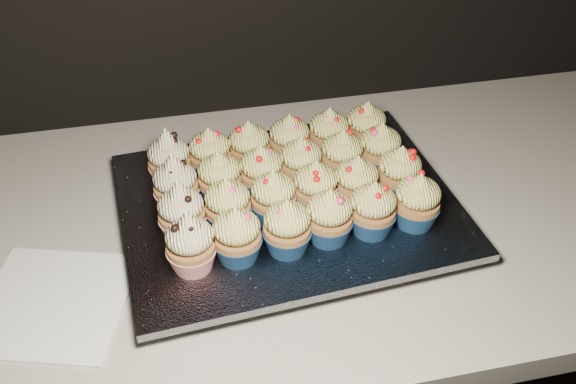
# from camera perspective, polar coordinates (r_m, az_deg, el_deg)

# --- Properties ---
(worktop) EXTENTS (2.44, 0.64, 0.04)m
(worktop) POSITION_cam_1_polar(r_m,az_deg,el_deg) (0.96, -4.99, -3.34)
(worktop) COLOR beige
(worktop) RESTS_ON cabinet
(napkin) EXTENTS (0.23, 0.23, 0.00)m
(napkin) POSITION_cam_1_polar(r_m,az_deg,el_deg) (0.88, -20.13, -9.23)
(napkin) COLOR white
(napkin) RESTS_ON worktop
(baking_tray) EXTENTS (0.46, 0.36, 0.02)m
(baking_tray) POSITION_cam_1_polar(r_m,az_deg,el_deg) (0.93, 0.00, -1.86)
(baking_tray) COLOR black
(baking_tray) RESTS_ON worktop
(foil_lining) EXTENTS (0.50, 0.40, 0.01)m
(foil_lining) POSITION_cam_1_polar(r_m,az_deg,el_deg) (0.92, 0.00, -1.06)
(foil_lining) COLOR silver
(foil_lining) RESTS_ON baking_tray
(cupcake_0) EXTENTS (0.06, 0.06, 0.10)m
(cupcake_0) POSITION_cam_1_polar(r_m,az_deg,el_deg) (0.80, -8.67, -4.56)
(cupcake_0) COLOR red
(cupcake_0) RESTS_ON foil_lining
(cupcake_1) EXTENTS (0.06, 0.06, 0.08)m
(cupcake_1) POSITION_cam_1_polar(r_m,az_deg,el_deg) (0.81, -4.56, -3.89)
(cupcake_1) COLOR navy
(cupcake_1) RESTS_ON foil_lining
(cupcake_2) EXTENTS (0.06, 0.06, 0.08)m
(cupcake_2) POSITION_cam_1_polar(r_m,az_deg,el_deg) (0.82, -0.08, -3.17)
(cupcake_2) COLOR navy
(cupcake_2) RESTS_ON foil_lining
(cupcake_3) EXTENTS (0.06, 0.06, 0.08)m
(cupcake_3) POSITION_cam_1_polar(r_m,az_deg,el_deg) (0.84, 3.68, -2.22)
(cupcake_3) COLOR navy
(cupcake_3) RESTS_ON foil_lining
(cupcake_4) EXTENTS (0.06, 0.06, 0.08)m
(cupcake_4) POSITION_cam_1_polar(r_m,az_deg,el_deg) (0.85, 7.54, -1.55)
(cupcake_4) COLOR navy
(cupcake_4) RESTS_ON foil_lining
(cupcake_5) EXTENTS (0.06, 0.06, 0.08)m
(cupcake_5) POSITION_cam_1_polar(r_m,az_deg,el_deg) (0.88, 11.41, -0.84)
(cupcake_5) COLOR navy
(cupcake_5) RESTS_ON foil_lining
(cupcake_6) EXTENTS (0.06, 0.06, 0.10)m
(cupcake_6) POSITION_cam_1_polar(r_m,az_deg,el_deg) (0.85, -9.45, -1.79)
(cupcake_6) COLOR red
(cupcake_6) RESTS_ON foil_lining
(cupcake_7) EXTENTS (0.06, 0.06, 0.08)m
(cupcake_7) POSITION_cam_1_polar(r_m,az_deg,el_deg) (0.86, -5.36, -1.22)
(cupcake_7) COLOR navy
(cupcake_7) RESTS_ON foil_lining
(cupcake_8) EXTENTS (0.06, 0.06, 0.08)m
(cupcake_8) POSITION_cam_1_polar(r_m,az_deg,el_deg) (0.87, -1.29, -0.50)
(cupcake_8) COLOR navy
(cupcake_8) RESTS_ON foil_lining
(cupcake_9) EXTENTS (0.06, 0.06, 0.08)m
(cupcake_9) POSITION_cam_1_polar(r_m,az_deg,el_deg) (0.88, 2.47, 0.36)
(cupcake_9) COLOR navy
(cupcake_9) RESTS_ON foil_lining
(cupcake_10) EXTENTS (0.06, 0.06, 0.08)m
(cupcake_10) POSITION_cam_1_polar(r_m,az_deg,el_deg) (0.89, 6.08, 0.82)
(cupcake_10) COLOR navy
(cupcake_10) RESTS_ON foil_lining
(cupcake_11) EXTENTS (0.06, 0.06, 0.08)m
(cupcake_11) POSITION_cam_1_polar(r_m,az_deg,el_deg) (0.92, 9.85, 1.69)
(cupcake_11) COLOR navy
(cupcake_11) RESTS_ON foil_lining
(cupcake_12) EXTENTS (0.06, 0.06, 0.10)m
(cupcake_12) POSITION_cam_1_polar(r_m,az_deg,el_deg) (0.90, -9.95, 0.63)
(cupcake_12) COLOR red
(cupcake_12) RESTS_ON foil_lining
(cupcake_13) EXTENTS (0.06, 0.06, 0.08)m
(cupcake_13) POSITION_cam_1_polar(r_m,az_deg,el_deg) (0.90, -6.08, 1.23)
(cupcake_13) COLOR navy
(cupcake_13) RESTS_ON foil_lining
(cupcake_14) EXTENTS (0.06, 0.06, 0.08)m
(cupcake_14) POSITION_cam_1_polar(r_m,az_deg,el_deg) (0.91, -2.38, 1.78)
(cupcake_14) COLOR navy
(cupcake_14) RESTS_ON foil_lining
(cupcake_15) EXTENTS (0.06, 0.06, 0.08)m
(cupcake_15) POSITION_cam_1_polar(r_m,az_deg,el_deg) (0.93, 1.15, 2.59)
(cupcake_15) COLOR navy
(cupcake_15) RESTS_ON foil_lining
(cupcake_16) EXTENTS (0.06, 0.06, 0.08)m
(cupcake_16) POSITION_cam_1_polar(r_m,az_deg,el_deg) (0.94, 4.81, 3.20)
(cupcake_16) COLOR navy
(cupcake_16) RESTS_ON foil_lining
(cupcake_17) EXTENTS (0.06, 0.06, 0.08)m
(cupcake_17) POSITION_cam_1_polar(r_m,az_deg,el_deg) (0.96, 8.18, 3.80)
(cupcake_17) COLOR navy
(cupcake_17) RESTS_ON foil_lining
(cupcake_18) EXTENTS (0.06, 0.06, 0.10)m
(cupcake_18) POSITION_cam_1_polar(r_m,az_deg,el_deg) (0.95, -10.51, 2.85)
(cupcake_18) COLOR red
(cupcake_18) RESTS_ON foil_lining
(cupcake_19) EXTENTS (0.06, 0.06, 0.08)m
(cupcake_19) POSITION_cam_1_polar(r_m,az_deg,el_deg) (0.95, -6.92, 3.35)
(cupcake_19) COLOR navy
(cupcake_19) RESTS_ON foil_lining
(cupcake_20) EXTENTS (0.06, 0.06, 0.08)m
(cupcake_20) POSITION_cam_1_polar(r_m,az_deg,el_deg) (0.96, -3.45, 3.99)
(cupcake_20) COLOR navy
(cupcake_20) RESTS_ON foil_lining
(cupcake_21) EXTENTS (0.06, 0.06, 0.08)m
(cupcake_21) POSITION_cam_1_polar(r_m,az_deg,el_deg) (0.97, 0.13, 4.61)
(cupcake_21) COLOR navy
(cupcake_21) RESTS_ON foil_lining
(cupcake_22) EXTENTS (0.06, 0.06, 0.08)m
(cupcake_22) POSITION_cam_1_polar(r_m,az_deg,el_deg) (0.99, 3.65, 5.20)
(cupcake_22) COLOR navy
(cupcake_22) RESTS_ON foil_lining
(cupcake_23) EXTENTS (0.06, 0.06, 0.08)m
(cupcake_23) POSITION_cam_1_polar(r_m,az_deg,el_deg) (1.01, 6.95, 5.74)
(cupcake_23) COLOR navy
(cupcake_23) RESTS_ON foil_lining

